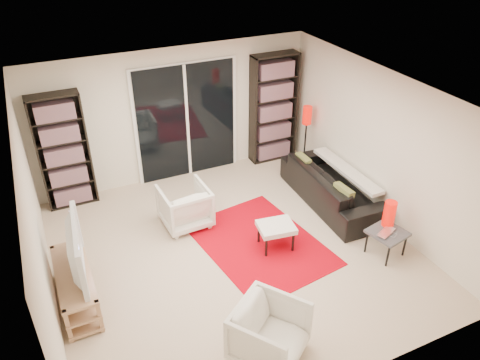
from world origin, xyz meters
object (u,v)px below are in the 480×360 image
(bookshelf_left, at_px, (64,152))
(armchair_back, at_px, (185,206))
(floor_lamp, at_px, (307,122))
(tv_stand, at_px, (76,286))
(bookshelf_right, at_px, (274,109))
(sofa, at_px, (332,186))
(armchair_front, at_px, (270,333))
(ottoman, at_px, (276,228))
(side_table, at_px, (387,234))

(bookshelf_left, height_order, armchair_back, bookshelf_left)
(armchair_back, bearing_deg, floor_lamp, -165.97)
(bookshelf_left, bearing_deg, floor_lamp, -7.92)
(tv_stand, bearing_deg, bookshelf_right, 30.33)
(sofa, xyz_separation_m, armchair_back, (-2.46, 0.45, 0.02))
(bookshelf_left, xyz_separation_m, armchair_front, (1.57, -4.17, -0.63))
(bookshelf_left, relative_size, armchair_front, 2.57)
(bookshelf_left, height_order, floor_lamp, bookshelf_left)
(bookshelf_right, height_order, ottoman, bookshelf_right)
(bookshelf_left, bearing_deg, bookshelf_right, -0.00)
(bookshelf_left, height_order, ottoman, bookshelf_left)
(armchair_front, height_order, floor_lamp, floor_lamp)
(armchair_back, distance_m, armchair_front, 2.78)
(sofa, height_order, armchair_back, armchair_back)
(bookshelf_right, bearing_deg, tv_stand, -149.67)
(sofa, xyz_separation_m, floor_lamp, (0.23, 1.26, 0.62))
(bookshelf_left, distance_m, floor_lamp, 4.27)
(armchair_back, relative_size, armchair_front, 0.98)
(bookshelf_right, height_order, sofa, bookshelf_right)
(armchair_front, xyz_separation_m, side_table, (2.37, 0.85, 0.01))
(tv_stand, xyz_separation_m, armchair_back, (1.82, 1.02, 0.07))
(armchair_back, xyz_separation_m, floor_lamp, (2.69, 0.80, 0.60))
(armchair_front, bearing_deg, ottoman, 23.64)
(floor_lamp, bearing_deg, bookshelf_left, 172.08)
(ottoman, bearing_deg, bookshelf_left, 135.63)
(tv_stand, distance_m, armchair_front, 2.55)
(bookshelf_right, relative_size, armchair_front, 2.77)
(bookshelf_right, xyz_separation_m, armchair_front, (-2.28, -4.17, -0.71))
(bookshelf_left, distance_m, bookshelf_right, 3.85)
(armchair_front, height_order, side_table, armchair_front)
(ottoman, bearing_deg, floor_lamp, 49.06)
(tv_stand, relative_size, ottoman, 2.29)
(armchair_back, height_order, ottoman, armchair_back)
(bookshelf_left, height_order, tv_stand, bookshelf_left)
(tv_stand, xyz_separation_m, armchair_front, (1.85, -1.76, 0.08))
(sofa, distance_m, floor_lamp, 1.42)
(tv_stand, distance_m, floor_lamp, 4.91)
(tv_stand, relative_size, armchair_back, 1.78)
(sofa, height_order, floor_lamp, floor_lamp)
(bookshelf_left, xyz_separation_m, side_table, (3.94, -3.32, -0.62))
(side_table, bearing_deg, floor_lamp, 83.86)
(bookshelf_right, relative_size, ottoman, 3.65)
(side_table, bearing_deg, armchair_back, 141.13)
(bookshelf_left, xyz_separation_m, armchair_back, (1.54, -1.39, -0.64))
(armchair_back, bearing_deg, bookshelf_left, -44.69)
(side_table, relative_size, floor_lamp, 0.46)
(armchair_back, height_order, side_table, armchair_back)
(bookshelf_right, bearing_deg, floor_lamp, -57.19)
(tv_stand, relative_size, sofa, 0.61)
(armchair_back, xyz_separation_m, armchair_front, (0.03, -2.78, 0.01))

